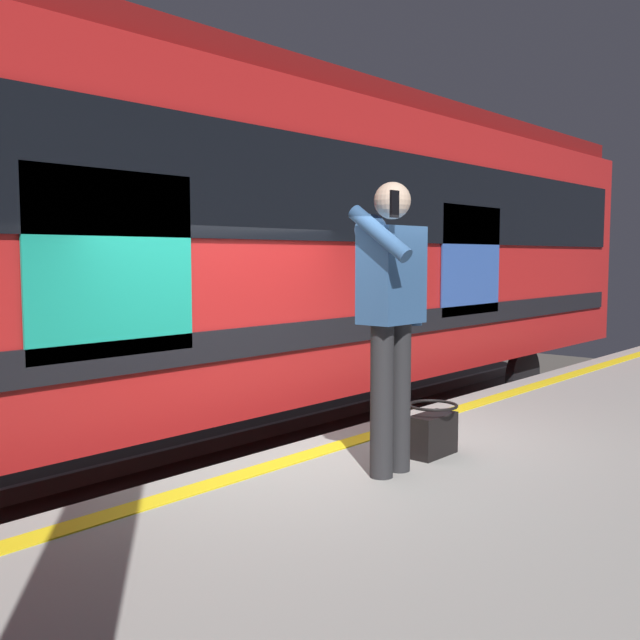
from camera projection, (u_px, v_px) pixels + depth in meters
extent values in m
plane|color=#4C4742|center=(297.00, 569.00, 5.32)|extent=(24.66, 24.66, 0.00)
cube|color=yellow|center=(329.00, 449.00, 5.03)|extent=(15.09, 0.16, 0.01)
cube|color=slate|center=(170.00, 511.00, 6.30)|extent=(20.02, 0.08, 0.16)
cube|color=slate|center=(81.00, 478.00, 7.24)|extent=(20.02, 0.08, 0.16)
cube|color=red|center=(232.00, 247.00, 7.61)|extent=(13.54, 2.89, 2.82)
cube|color=maroon|center=(231.00, 97.00, 7.48)|extent=(13.27, 2.66, 0.24)
cube|color=black|center=(340.00, 191.00, 6.60)|extent=(12.87, 0.03, 0.90)
cube|color=black|center=(340.00, 331.00, 6.72)|extent=(12.87, 0.03, 0.24)
cube|color=#3359B2|center=(472.00, 260.00, 8.43)|extent=(1.29, 0.02, 1.25)
cube|color=#19A58C|center=(114.00, 264.00, 4.89)|extent=(1.29, 0.02, 1.25)
cylinder|color=black|center=(523.00, 376.00, 10.30)|extent=(0.84, 0.12, 0.84)
cylinder|color=black|center=(389.00, 361.00, 11.82)|extent=(0.84, 0.12, 0.84)
cylinder|color=#262628|center=(399.00, 397.00, 4.50)|extent=(0.14, 0.14, 0.92)
cylinder|color=#262628|center=(382.00, 401.00, 4.36)|extent=(0.14, 0.14, 0.92)
cube|color=#2D517F|center=(392.00, 275.00, 4.37)|extent=(0.40, 0.24, 0.58)
sphere|color=#2D517F|center=(371.00, 230.00, 4.45)|extent=(0.20, 0.20, 0.20)
sphere|color=beige|center=(392.00, 201.00, 4.33)|extent=(0.22, 0.22, 0.22)
cylinder|color=#2D517F|center=(415.00, 284.00, 4.56)|extent=(0.09, 0.09, 0.52)
cylinder|color=#2D517F|center=(380.00, 233.00, 4.12)|extent=(0.09, 0.42, 0.33)
cube|color=black|center=(394.00, 204.00, 4.04)|extent=(0.07, 0.02, 0.15)
cube|color=black|center=(433.00, 435.00, 4.87)|extent=(0.37, 0.17, 0.28)
torus|color=black|center=(433.00, 405.00, 4.85)|extent=(0.33, 0.33, 0.02)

